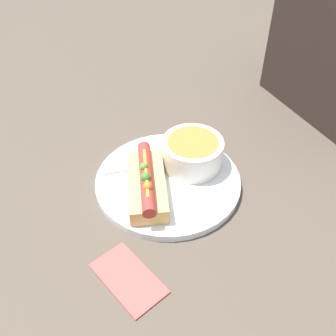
{
  "coord_description": "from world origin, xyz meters",
  "views": [
    {
      "loc": [
        0.45,
        -0.22,
        0.51
      ],
      "look_at": [
        0.0,
        0.0,
        0.04
      ],
      "focal_mm": 42.0,
      "sensor_mm": 36.0,
      "label": 1
    }
  ],
  "objects": [
    {
      "name": "hot_dog",
      "position": [
        0.01,
        -0.05,
        0.03
      ],
      "size": [
        0.16,
        0.11,
        0.06
      ],
      "rotation": [
        0.0,
        0.0,
        -0.36
      ],
      "color": "#DBAD60",
      "rests_on": "dinner_plate"
    },
    {
      "name": "spoon",
      "position": [
        -0.03,
        0.01,
        0.02
      ],
      "size": [
        0.06,
        0.16,
        0.01
      ],
      "rotation": [
        0.0,
        0.0,
        1.32
      ],
      "color": "#B7B7BC",
      "rests_on": "dinner_plate"
    },
    {
      "name": "napkin",
      "position": [
        0.15,
        -0.14,
        0.0
      ],
      "size": [
        0.13,
        0.09,
        0.01
      ],
      "rotation": [
        0.0,
        0.0,
        0.26
      ],
      "color": "#E04C47",
      "rests_on": "ground_plane"
    },
    {
      "name": "soup_bowl",
      "position": [
        -0.02,
        0.06,
        0.04
      ],
      "size": [
        0.11,
        0.11,
        0.05
      ],
      "color": "silver",
      "rests_on": "dinner_plate"
    },
    {
      "name": "ground_plane",
      "position": [
        0.0,
        0.0,
        0.0
      ],
      "size": [
        4.0,
        4.0,
        0.0
      ],
      "primitive_type": "plane",
      "color": "#4C4238"
    },
    {
      "name": "dinner_plate",
      "position": [
        0.0,
        0.0,
        0.01
      ],
      "size": [
        0.26,
        0.26,
        0.01
      ],
      "color": "white",
      "rests_on": "ground_plane"
    }
  ]
}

